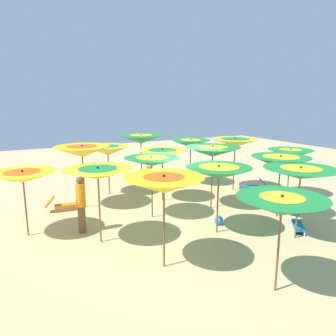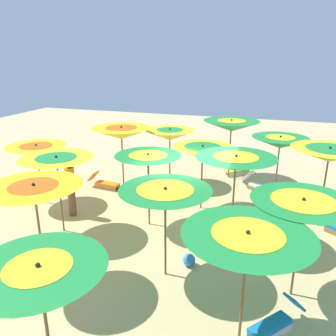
{
  "view_description": "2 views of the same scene",
  "coord_description": "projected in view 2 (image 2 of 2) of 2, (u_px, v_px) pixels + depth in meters",
  "views": [
    {
      "loc": [
        -5.92,
        -10.09,
        4.25
      ],
      "look_at": [
        0.01,
        1.19,
        1.51
      ],
      "focal_mm": 34.51,
      "sensor_mm": 36.0,
      "label": 1
    },
    {
      "loc": [
        2.22,
        -8.64,
        4.97
      ],
      "look_at": [
        -0.91,
        1.03,
        1.56
      ],
      "focal_mm": 36.14,
      "sensor_mm": 36.0,
      "label": 2
    }
  ],
  "objects": [
    {
      "name": "ground",
      "position": [
        186.0,
        232.0,
        10.03
      ],
      "size": [
        39.33,
        39.33,
        0.04
      ],
      "primitive_type": "cube",
      "color": "#D1B57F"
    },
    {
      "name": "beach_umbrella_1",
      "position": [
        329.0,
        155.0,
        9.67
      ],
      "size": [
        2.17,
        2.17,
        2.51
      ],
      "color": "brown",
      "rests_on": "ground"
    },
    {
      "name": "beach_umbrella_2",
      "position": [
        280.0,
        143.0,
        11.69
      ],
      "size": [
        1.94,
        1.94,
        2.34
      ],
      "color": "brown",
      "rests_on": "ground"
    },
    {
      "name": "beach_umbrella_3",
      "position": [
        231.0,
        126.0,
        13.75
      ],
      "size": [
        2.27,
        2.27,
        2.51
      ],
      "color": "brown",
      "rests_on": "ground"
    },
    {
      "name": "beach_umbrella_4",
      "position": [
        302.0,
        209.0,
        6.76
      ],
      "size": [
        2.08,
        2.08,
        2.3
      ],
      "color": "brown",
      "rests_on": "ground"
    },
    {
      "name": "beach_umbrella_5",
      "position": [
        236.0,
        163.0,
        8.89
      ],
      "size": [
        2.15,
        2.15,
        2.51
      ],
      "color": "brown",
      "rests_on": "ground"
    },
    {
      "name": "beach_umbrella_6",
      "position": [
        203.0,
        152.0,
        10.95
      ],
      "size": [
        1.97,
        1.97,
        2.23
      ],
      "color": "brown",
      "rests_on": "ground"
    },
    {
      "name": "beach_umbrella_7",
      "position": [
        170.0,
        135.0,
        13.21
      ],
      "size": [
        1.95,
        1.95,
        2.27
      ],
      "color": "brown",
      "rests_on": "ground"
    },
    {
      "name": "beach_umbrella_8",
      "position": [
        247.0,
        242.0,
        5.52
      ],
      "size": [
        2.2,
        2.2,
        2.29
      ],
      "color": "brown",
      "rests_on": "ground"
    },
    {
      "name": "beach_umbrella_9",
      "position": [
        165.0,
        197.0,
        7.45
      ],
      "size": [
        2.07,
        2.07,
        2.24
      ],
      "color": "brown",
      "rests_on": "ground"
    },
    {
      "name": "beach_umbrella_10",
      "position": [
        148.0,
        160.0,
        9.81
      ],
      "size": [
        1.94,
        1.94,
        2.29
      ],
      "color": "brown",
      "rests_on": "ground"
    },
    {
      "name": "beach_umbrella_11",
      "position": [
        121.0,
        133.0,
        12.34
      ],
      "size": [
        2.15,
        2.15,
        2.53
      ],
      "color": "brown",
      "rests_on": "ground"
    },
    {
      "name": "beach_umbrella_12",
      "position": [
        40.0,
        279.0,
        4.72
      ],
      "size": [
        1.93,
        1.93,
        2.26
      ],
      "color": "brown",
      "rests_on": "ground"
    },
    {
      "name": "beach_umbrella_13",
      "position": [
        35.0,
        195.0,
        7.08
      ],
      "size": [
        2.01,
        2.01,
        2.45
      ],
      "color": "brown",
      "rests_on": "ground"
    },
    {
      "name": "beach_umbrella_14",
      "position": [
        57.0,
        163.0,
        9.39
      ],
      "size": [
        2.04,
        2.04,
        2.34
      ],
      "color": "brown",
      "rests_on": "ground"
    },
    {
      "name": "beach_umbrella_15",
      "position": [
        37.0,
        150.0,
        11.4
      ],
      "size": [
        1.98,
        1.98,
        2.14
      ],
      "color": "brown",
      "rests_on": "ground"
    },
    {
      "name": "lounger_1",
      "position": [
        274.0,
        322.0,
        6.34
      ],
      "size": [
        1.08,
        1.18,
        0.66
      ],
      "rotation": [
        0.0,
        0.0,
        4.0
      ],
      "color": "silver",
      "rests_on": "ground"
    },
    {
      "name": "lounger_2",
      "position": [
        258.0,
        185.0,
        13.0
      ],
      "size": [
        1.22,
        0.9,
        0.69
      ],
      "rotation": [
        0.0,
        0.0,
        5.74
      ],
      "color": "olive",
      "rests_on": "ground"
    },
    {
      "name": "lounger_3",
      "position": [
        240.0,
        170.0,
        14.73
      ],
      "size": [
        1.22,
        1.04,
        0.6
      ],
      "rotation": [
        0.0,
        0.0,
        3.79
      ],
      "color": "silver",
      "rests_on": "ground"
    },
    {
      "name": "lounger_4",
      "position": [
        105.0,
        183.0,
        13.21
      ],
      "size": [
        1.34,
        0.5,
        0.63
      ],
      "rotation": [
        0.0,
        0.0,
        6.18
      ],
      "color": "olive",
      "rests_on": "ground"
    },
    {
      "name": "beachgoer_0",
      "position": [
        71.0,
        187.0,
        10.74
      ],
      "size": [
        0.3,
        0.3,
        1.87
      ],
      "rotation": [
        0.0,
        0.0,
        1.51
      ],
      "color": "brown",
      "rests_on": "ground"
    },
    {
      "name": "beach_ball",
      "position": [
        189.0,
        260.0,
        8.36
      ],
      "size": [
        0.31,
        0.31,
        0.31
      ],
      "primitive_type": "sphere",
      "color": "#337FE5",
      "rests_on": "ground"
    }
  ]
}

